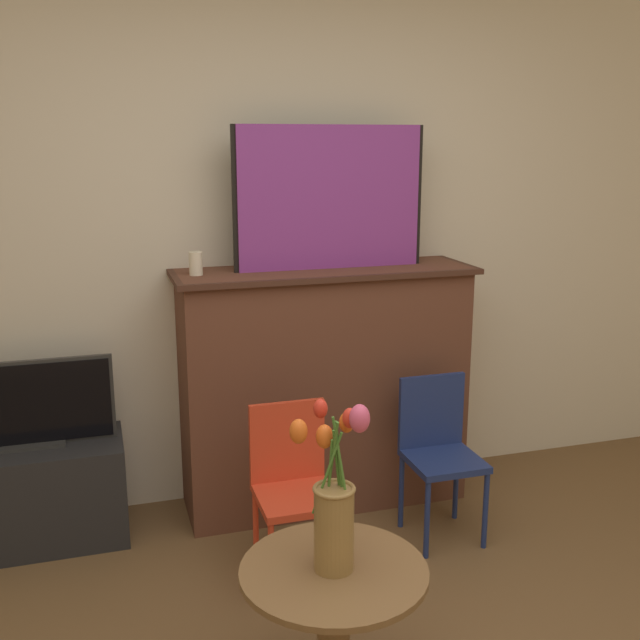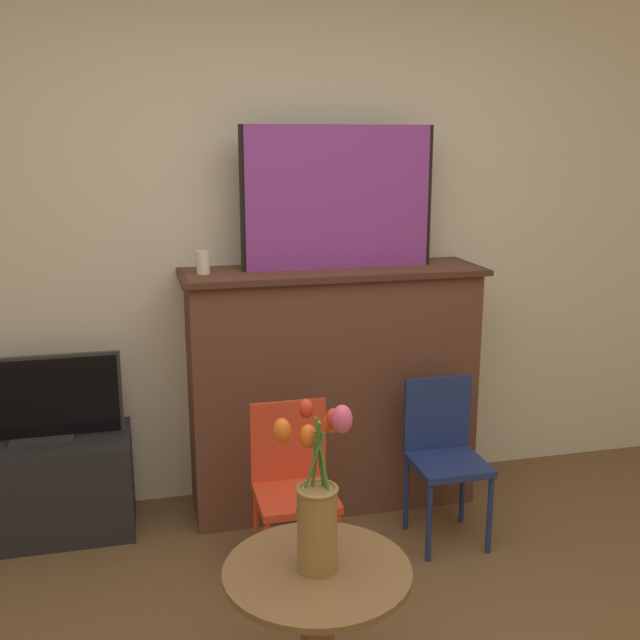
# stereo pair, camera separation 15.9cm
# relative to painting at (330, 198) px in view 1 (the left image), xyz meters

# --- Properties ---
(wall_back) EXTENTS (8.00, 0.06, 2.70)m
(wall_back) POSITION_rel_painting_xyz_m (-0.27, 0.23, -0.14)
(wall_back) COLOR beige
(wall_back) RESTS_ON ground
(fireplace_mantel) EXTENTS (1.41, 0.45, 1.16)m
(fireplace_mantel) POSITION_rel_painting_xyz_m (-0.03, -0.01, -0.89)
(fireplace_mantel) COLOR brown
(fireplace_mantel) RESTS_ON ground
(painting) EXTENTS (0.90, 0.03, 0.65)m
(painting) POSITION_rel_painting_xyz_m (0.00, 0.00, 0.00)
(painting) COLOR black
(painting) RESTS_ON fireplace_mantel
(mantel_candle) EXTENTS (0.06, 0.06, 0.10)m
(mantel_candle) POSITION_rel_painting_xyz_m (-0.62, -0.01, -0.27)
(mantel_candle) COLOR silver
(mantel_candle) RESTS_ON fireplace_mantel
(tv_stand) EXTENTS (0.75, 0.40, 0.45)m
(tv_stand) POSITION_rel_painting_xyz_m (-1.36, -0.02, -1.26)
(tv_stand) COLOR #232326
(tv_stand) RESTS_ON ground
(tv_monitor) EXTENTS (0.71, 0.12, 0.38)m
(tv_monitor) POSITION_rel_painting_xyz_m (-1.36, -0.01, -0.85)
(tv_monitor) COLOR #2D2D2D
(tv_monitor) RESTS_ON tv_stand
(chair_red) EXTENTS (0.31, 0.31, 0.72)m
(chair_red) POSITION_rel_painting_xyz_m (-0.35, -0.61, -1.07)
(chair_red) COLOR red
(chair_red) RESTS_ON ground
(chair_blue) EXTENTS (0.31, 0.31, 0.72)m
(chair_blue) POSITION_rel_painting_xyz_m (0.37, -0.46, -1.07)
(chair_blue) COLOR navy
(chair_blue) RESTS_ON ground
(side_table) EXTENTS (0.55, 0.55, 0.53)m
(side_table) POSITION_rel_painting_xyz_m (-0.44, -1.43, -1.14)
(side_table) COLOR brown
(side_table) RESTS_ON ground
(vase_tulips) EXTENTS (0.21, 0.19, 0.51)m
(vase_tulips) POSITION_rel_painting_xyz_m (-0.44, -1.43, -0.75)
(vase_tulips) COLOR olive
(vase_tulips) RESTS_ON side_table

